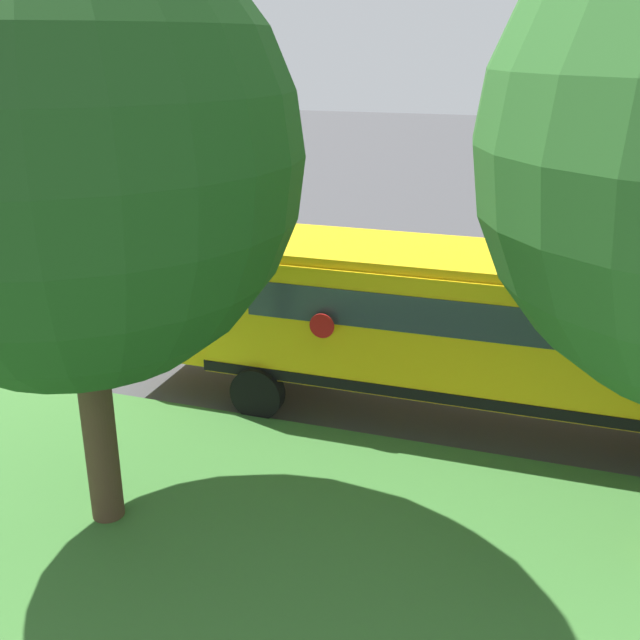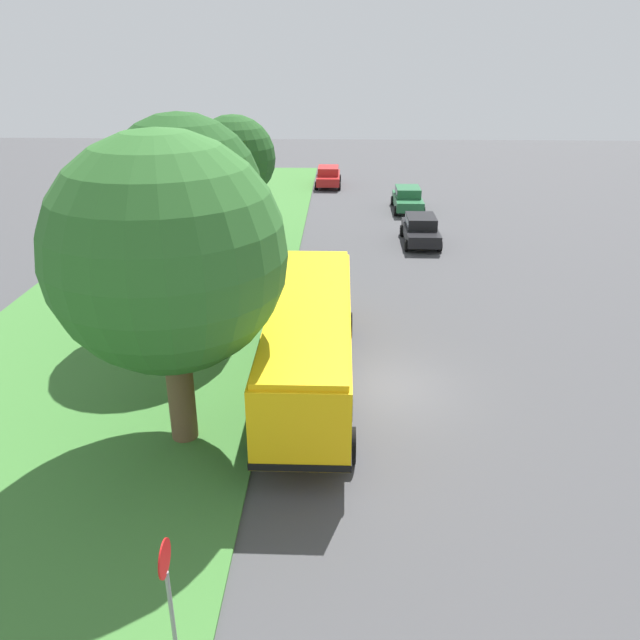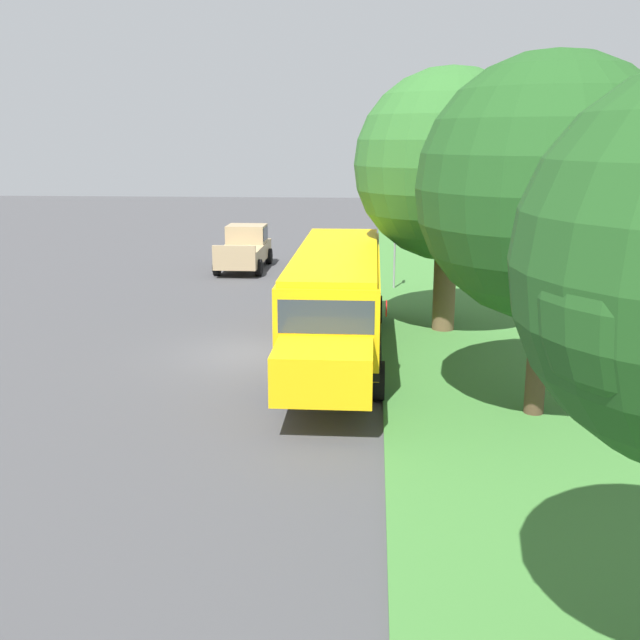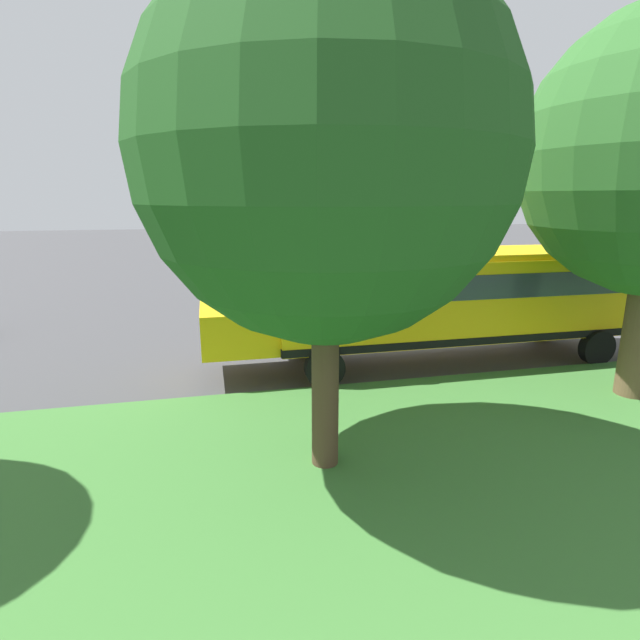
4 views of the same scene
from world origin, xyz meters
name	(u,v)px [view 3 (image 3 of 4)]	position (x,y,z in m)	size (l,w,h in m)	color
ground_plane	(250,354)	(0.00, 0.00, 0.00)	(120.00, 120.00, 0.00)	#424244
grass_verge	(586,359)	(-10.00, 0.00, 0.04)	(12.00, 80.00, 0.08)	#3D7533
school_bus	(337,292)	(-2.63, -0.10, 1.92)	(2.84, 12.42, 3.16)	yellow
pickup_truck	(245,247)	(2.70, -15.01, 1.07)	(2.28, 5.40, 2.10)	tan
oak_tree_beside_bus	(450,162)	(-6.13, -3.28, 5.62)	(6.14, 6.14, 8.60)	brown
oak_tree_roadside_mid	(550,187)	(-7.52, 4.77, 5.36)	(5.89, 5.89, 8.25)	#4C3826
stop_sign	(395,250)	(-4.60, -10.14, 1.74)	(0.08, 0.68, 2.74)	gray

